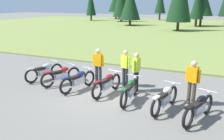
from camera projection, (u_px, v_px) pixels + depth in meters
ground_plane at (106, 94)px, 10.14m from camera, size 140.00×140.00×0.00m
grass_moorland at (191, 30)px, 33.44m from camera, size 80.00×44.00×0.10m
motorcycle_silver at (45, 71)px, 11.96m from camera, size 0.88×2.02×0.88m
motorcycle_red at (61, 75)px, 11.32m from camera, size 0.96×1.98×0.88m
motorcycle_navy at (78, 80)px, 10.60m from camera, size 0.72×2.07×0.88m
motorcycle_maroon at (107, 84)px, 10.11m from camera, size 0.62×2.09×0.88m
motorcycle_british_green at (130, 90)px, 9.36m from camera, size 0.62×2.10×0.88m
motorcycle_cream at (165, 98)px, 8.58m from camera, size 0.68×2.08×0.88m
motorcycle_black at (199, 108)px, 7.79m from camera, size 0.87×2.02×0.88m
rider_with_back_turned at (98, 64)px, 11.18m from camera, size 0.55×0.24×1.67m
rider_near_row_end at (125, 66)px, 10.86m from camera, size 0.51×0.35×1.67m
rider_in_hivis_vest at (136, 70)px, 10.29m from camera, size 0.26×0.55×1.67m
rider_checking_bike at (193, 80)px, 8.90m from camera, size 0.53×0.31×1.67m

